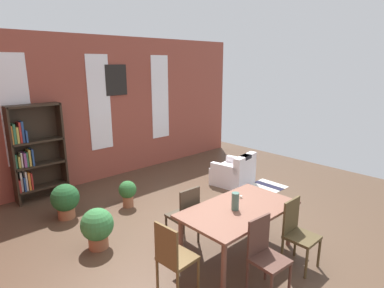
{
  "coord_description": "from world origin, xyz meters",
  "views": [
    {
      "loc": [
        -3.5,
        -3.37,
        2.77
      ],
      "look_at": [
        0.86,
        1.3,
        1.14
      ],
      "focal_mm": 29.87,
      "sensor_mm": 36.0,
      "label": 1
    }
  ],
  "objects": [
    {
      "name": "dining_table",
      "position": [
        -0.12,
        -0.74,
        0.66
      ],
      "size": [
        1.73,
        1.0,
        0.74
      ],
      "color": "brown",
      "rests_on": "ground"
    },
    {
      "name": "potted_plant_window",
      "position": [
        -0.44,
        1.76,
        0.31
      ],
      "size": [
        0.35,
        0.35,
        0.53
      ],
      "color": "#9E6042",
      "rests_on": "ground"
    },
    {
      "name": "window_pane_2",
      "position": [
        1.77,
        3.54,
        1.86
      ],
      "size": [
        0.55,
        0.02,
        2.2
      ],
      "primitive_type": "cube",
      "color": "white"
    },
    {
      "name": "dining_chair_head_left",
      "position": [
        -1.36,
        -0.74,
        0.51
      ],
      "size": [
        0.43,
        0.43,
        0.95
      ],
      "color": "brown",
      "rests_on": "ground"
    },
    {
      "name": "dining_chair_near_right",
      "position": [
        0.27,
        -1.46,
        0.51
      ],
      "size": [
        0.4,
        0.4,
        0.95
      ],
      "color": "#4F4025",
      "rests_on": "ground"
    },
    {
      "name": "armchair_white",
      "position": [
        2.03,
        1.1,
        0.28
      ],
      "size": [
        0.92,
        0.92,
        0.75
      ],
      "color": "white",
      "rests_on": "ground"
    },
    {
      "name": "window_pane_0",
      "position": [
        -1.77,
        3.54,
        1.86
      ],
      "size": [
        0.55,
        0.02,
        2.2
      ],
      "primitive_type": "cube",
      "color": "white"
    },
    {
      "name": "dining_chair_near_left",
      "position": [
        -0.5,
        -1.46,
        0.51
      ],
      "size": [
        0.43,
        0.43,
        0.95
      ],
      "color": "#53342A",
      "rests_on": "ground"
    },
    {
      "name": "back_wall_brick",
      "position": [
        0.0,
        3.61,
        1.69
      ],
      "size": [
        8.6,
        0.12,
        3.38
      ],
      "primitive_type": "cube",
      "color": "brown",
      "rests_on": "ground"
    },
    {
      "name": "potted_plant_by_shelf",
      "position": [
        -1.52,
        2.12,
        0.36
      ],
      "size": [
        0.5,
        0.5,
        0.64
      ],
      "color": "#9E6042",
      "rests_on": "ground"
    },
    {
      "name": "framed_picture",
      "position": [
        0.46,
        3.53,
        2.36
      ],
      "size": [
        0.56,
        0.03,
        0.72
      ],
      "primitive_type": "cube",
      "color": "black"
    },
    {
      "name": "striped_rug",
      "position": [
        2.06,
        0.48,
        0.0
      ],
      "size": [
        1.5,
        0.73,
        0.01
      ],
      "color": "#1E1E33",
      "rests_on": "ground"
    },
    {
      "name": "vase_on_table",
      "position": [
        -0.2,
        -0.74,
        0.86
      ],
      "size": [
        0.11,
        0.11,
        0.26
      ],
      "primitive_type": "cylinder",
      "color": "#4C7266",
      "rests_on": "dining_table"
    },
    {
      "name": "bookshelf_tall",
      "position": [
        -1.61,
        3.36,
        0.99
      ],
      "size": [
        1.02,
        0.31,
        1.97
      ],
      "color": "#2D2319",
      "rests_on": "ground"
    },
    {
      "name": "tealight_candle_1",
      "position": [
        -0.01,
        -0.56,
        0.76
      ],
      "size": [
        0.04,
        0.04,
        0.05
      ],
      "primitive_type": "cylinder",
      "color": "silver",
      "rests_on": "dining_table"
    },
    {
      "name": "dining_chair_far_left",
      "position": [
        -0.51,
        -0.01,
        0.51
      ],
      "size": [
        0.41,
        0.41,
        0.95
      ],
      "color": "#423829",
      "rests_on": "ground"
    },
    {
      "name": "potted_plant_corner",
      "position": [
        -1.56,
        0.82,
        0.35
      ],
      "size": [
        0.5,
        0.5,
        0.64
      ],
      "color": "#9E6042",
      "rests_on": "ground"
    },
    {
      "name": "ground_plane",
      "position": [
        0.0,
        0.0,
        0.0
      ],
      "size": [
        9.87,
        9.87,
        0.0
      ],
      "primitive_type": "plane",
      "color": "#503A2A"
    },
    {
      "name": "tealight_candle_0",
      "position": [
        0.18,
        -0.54,
        0.75
      ],
      "size": [
        0.04,
        0.04,
        0.04
      ],
      "primitive_type": "cylinder",
      "color": "silver",
      "rests_on": "dining_table"
    },
    {
      "name": "window_pane_1",
      "position": [
        0.0,
        3.54,
        1.86
      ],
      "size": [
        0.55,
        0.02,
        2.2
      ],
      "primitive_type": "cube",
      "color": "white"
    }
  ]
}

